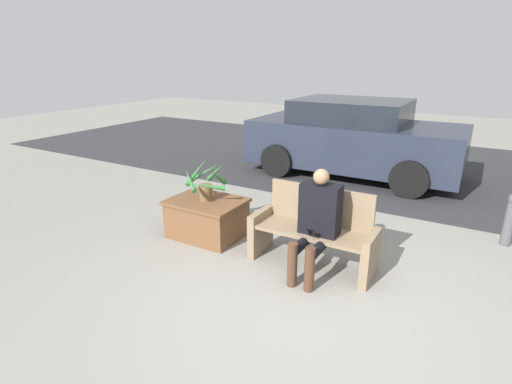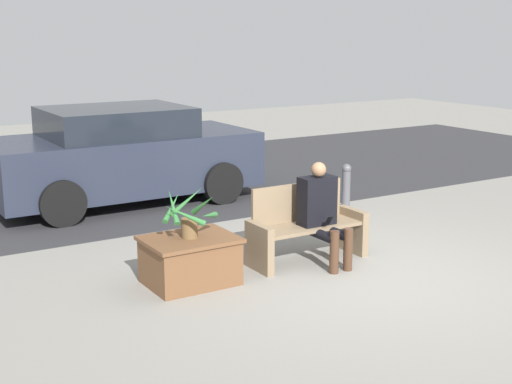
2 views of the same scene
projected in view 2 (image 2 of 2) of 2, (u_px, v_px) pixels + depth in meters
The scene contains 8 objects.
ground_plane at pixel (370, 276), 7.82m from camera, with size 30.00×30.00×0.00m, color gray.
road_surface at pixel (154, 181), 12.65m from camera, with size 20.00×6.00×0.01m, color #2D2D30.
bench at pixel (305, 227), 8.28m from camera, with size 1.42×0.49×0.88m.
person_seated at pixel (322, 210), 8.12m from camera, with size 0.43×0.63×1.17m.
planter_box at pixel (190, 259), 7.53m from camera, with size 0.95×0.74×0.51m.
potted_plant at pixel (189, 216), 7.43m from camera, with size 0.64×0.64×0.51m.
parked_car at pixel (122, 155), 10.99m from camera, with size 4.03×1.98×1.49m.
bollard_post at pixel (346, 185), 10.66m from camera, with size 0.14×0.14×0.69m.
Camera 2 is at (-4.95, -5.66, 2.64)m, focal length 50.00 mm.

